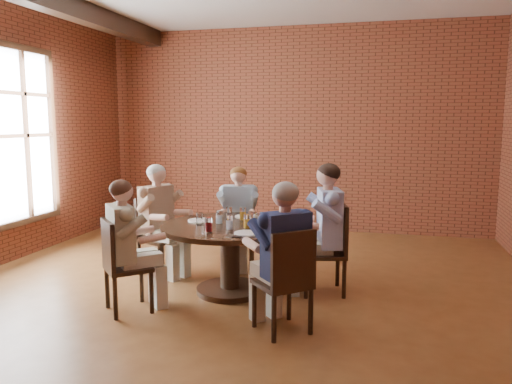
% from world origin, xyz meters
% --- Properties ---
extents(floor, '(7.00, 7.00, 0.00)m').
position_xyz_m(floor, '(0.00, 0.00, 0.00)').
color(floor, brown).
rests_on(floor, ground).
extents(wall_back, '(7.00, 0.00, 7.00)m').
position_xyz_m(wall_back, '(0.00, 3.50, 1.70)').
color(wall_back, brown).
rests_on(wall_back, ground).
extents(dining_table, '(1.46, 1.46, 0.75)m').
position_xyz_m(dining_table, '(-0.07, 0.12, 0.53)').
color(dining_table, black).
rests_on(dining_table, floor).
extents(chair_a, '(0.56, 0.56, 0.97)m').
position_xyz_m(chair_a, '(0.98, 0.40, 0.52)').
color(chair_a, black).
rests_on(chair_a, floor).
extents(diner_a, '(0.82, 0.73, 1.40)m').
position_xyz_m(diner_a, '(0.89, 0.37, 0.70)').
color(diner_a, '#4059A7').
rests_on(diner_a, floor).
extents(chair_b, '(0.46, 0.46, 0.90)m').
position_xyz_m(chair_b, '(-0.27, 1.16, 0.49)').
color(chair_b, black).
rests_on(chair_b, floor).
extents(diner_b, '(0.60, 0.68, 1.27)m').
position_xyz_m(diner_b, '(-0.26, 1.09, 0.63)').
color(diner_b, '#8397A7').
rests_on(diner_b, floor).
extents(chair_c, '(0.56, 0.56, 0.93)m').
position_xyz_m(chair_c, '(-1.16, 0.58, 0.51)').
color(chair_c, black).
rests_on(chair_c, floor).
extents(diner_c, '(0.80, 0.74, 1.33)m').
position_xyz_m(diner_c, '(-1.08, 0.55, 0.66)').
color(diner_c, brown).
rests_on(diner_c, floor).
extents(chair_d, '(0.57, 0.57, 0.91)m').
position_xyz_m(chair_d, '(-0.93, -0.68, 0.50)').
color(chair_d, black).
rests_on(chair_d, floor).
extents(diner_d, '(0.79, 0.79, 1.29)m').
position_xyz_m(diner_d, '(-0.88, -0.62, 0.64)').
color(diner_d, '#B49D8D').
rests_on(diner_d, floor).
extents(chair_e, '(0.60, 0.60, 0.93)m').
position_xyz_m(chair_e, '(0.72, -0.79, 0.51)').
color(chair_e, black).
rests_on(chair_e, floor).
extents(diner_e, '(0.82, 0.83, 1.33)m').
position_xyz_m(diner_e, '(0.66, -0.72, 0.66)').
color(diner_e, '#182044').
rests_on(diner_e, floor).
extents(plate_a, '(0.26, 0.26, 0.01)m').
position_xyz_m(plate_a, '(0.38, 0.36, 0.76)').
color(plate_a, white).
rests_on(plate_a, dining_table).
extents(plate_b, '(0.26, 0.26, 0.01)m').
position_xyz_m(plate_b, '(-0.01, 0.55, 0.76)').
color(plate_b, white).
rests_on(plate_b, dining_table).
extents(plate_c, '(0.26, 0.26, 0.01)m').
position_xyz_m(plate_c, '(-0.45, 0.21, 0.76)').
color(plate_c, white).
rests_on(plate_c, dining_table).
extents(plate_d, '(0.26, 0.26, 0.01)m').
position_xyz_m(plate_d, '(0.23, -0.27, 0.76)').
color(plate_d, white).
rests_on(plate_d, dining_table).
extents(glass_a, '(0.07, 0.07, 0.14)m').
position_xyz_m(glass_a, '(0.19, 0.12, 0.82)').
color(glass_a, white).
rests_on(glass_a, dining_table).
extents(glass_b, '(0.07, 0.07, 0.14)m').
position_xyz_m(glass_b, '(-0.01, 0.40, 0.82)').
color(glass_b, white).
rests_on(glass_b, dining_table).
extents(glass_c, '(0.07, 0.07, 0.14)m').
position_xyz_m(glass_c, '(-0.16, 0.38, 0.82)').
color(glass_c, white).
rests_on(glass_c, dining_table).
extents(glass_d, '(0.07, 0.07, 0.14)m').
position_xyz_m(glass_d, '(-0.20, 0.15, 0.82)').
color(glass_d, white).
rests_on(glass_d, dining_table).
extents(glass_e, '(0.07, 0.07, 0.14)m').
position_xyz_m(glass_e, '(-0.37, -0.01, 0.82)').
color(glass_e, white).
rests_on(glass_e, dining_table).
extents(glass_f, '(0.07, 0.07, 0.14)m').
position_xyz_m(glass_f, '(-0.18, -0.26, 0.82)').
color(glass_f, white).
rests_on(glass_f, dining_table).
extents(glass_g, '(0.07, 0.07, 0.14)m').
position_xyz_m(glass_g, '(-0.01, -0.11, 0.82)').
color(glass_g, white).
rests_on(glass_g, dining_table).
extents(glass_h, '(0.07, 0.07, 0.14)m').
position_xyz_m(glass_h, '(0.15, -0.01, 0.82)').
color(glass_h, white).
rests_on(glass_h, dining_table).
extents(smartphone, '(0.08, 0.16, 0.01)m').
position_xyz_m(smartphone, '(0.17, -0.38, 0.75)').
color(smartphone, black).
rests_on(smartphone, dining_table).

